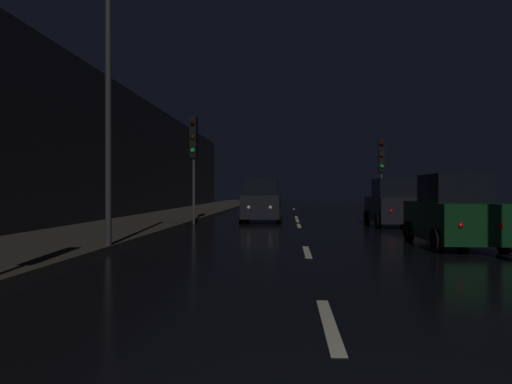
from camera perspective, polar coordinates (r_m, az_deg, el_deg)
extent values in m
cube|color=black|center=(26.95, 5.04, -3.16)|extent=(26.80, 84.00, 0.02)
cube|color=#38332B|center=(27.77, -10.01, -2.89)|extent=(4.40, 84.00, 0.15)
cube|color=black|center=(25.28, -17.71, 4.86)|extent=(0.80, 63.00, 7.26)
cube|color=beige|center=(5.64, 9.07, -15.82)|extent=(0.16, 2.20, 0.01)
cube|color=beige|center=(11.80, 6.36, -7.40)|extent=(0.16, 2.20, 0.01)
cube|color=beige|center=(20.42, 5.36, -4.19)|extent=(0.16, 2.20, 0.01)
cube|color=beige|center=(23.90, 5.17, -3.55)|extent=(0.16, 2.20, 0.01)
cube|color=beige|center=(26.75, 5.04, -3.16)|extent=(0.16, 2.20, 0.01)
cube|color=beige|center=(38.77, 4.73, -2.12)|extent=(0.16, 2.20, 0.01)
cylinder|color=#38383A|center=(21.69, -7.75, 0.16)|extent=(0.12, 0.12, 3.11)
cube|color=black|center=(21.83, -7.75, 6.75)|extent=(0.34, 0.37, 1.90)
sphere|color=black|center=(21.75, -7.90, 8.46)|extent=(0.22, 0.22, 0.22)
sphere|color=black|center=(21.66, -7.90, 6.80)|extent=(0.22, 0.22, 0.22)
sphere|color=#19D84C|center=(21.60, -7.89, 5.13)|extent=(0.22, 0.22, 0.22)
cylinder|color=#38383A|center=(27.40, 15.34, -0.34)|extent=(0.12, 0.12, 2.63)
cube|color=black|center=(27.48, 15.35, 4.40)|extent=(0.33, 0.36, 1.90)
sphere|color=black|center=(27.35, 15.39, 5.75)|extent=(0.22, 0.22, 0.22)
sphere|color=black|center=(27.30, 15.39, 4.42)|extent=(0.22, 0.22, 0.22)
sphere|color=#19D84C|center=(27.26, 15.39, 3.09)|extent=(0.22, 0.22, 0.22)
cylinder|color=#2D2D30|center=(12.54, -17.90, 8.93)|extent=(0.16, 0.16, 6.94)
cube|color=black|center=(23.16, 0.76, -1.75)|extent=(1.82, 4.25, 1.11)
cube|color=black|center=(23.30, 0.78, 0.68)|extent=(1.55, 2.13, 0.85)
cylinder|color=black|center=(21.66, 2.89, -3.10)|extent=(0.22, 0.65, 0.65)
cylinder|color=black|center=(21.77, -1.82, -3.08)|extent=(0.22, 0.65, 0.65)
cylinder|color=black|center=(24.64, 3.03, -2.70)|extent=(0.22, 0.65, 0.65)
cylinder|color=black|center=(24.73, -1.12, -2.69)|extent=(0.22, 0.65, 0.65)
sphere|color=white|center=(21.06, 1.80, -1.94)|extent=(0.18, 0.18, 0.18)
sphere|color=white|center=(21.12, -0.92, -1.93)|extent=(0.18, 0.18, 0.18)
sphere|color=red|center=(25.22, 2.16, -1.59)|extent=(0.18, 0.18, 0.18)
sphere|color=red|center=(25.27, -0.11, -1.58)|extent=(0.18, 0.18, 0.18)
cube|color=black|center=(21.12, 16.55, -2.04)|extent=(1.73, 4.05, 1.06)
cube|color=black|center=(20.97, 16.64, 0.50)|extent=(1.47, 2.02, 0.81)
cylinder|color=black|center=(22.37, 13.63, -3.04)|extent=(0.21, 0.62, 0.62)
cylinder|color=black|center=(22.71, 17.87, -2.99)|extent=(0.21, 0.62, 0.62)
cylinder|color=black|center=(19.59, 15.02, -3.49)|extent=(0.21, 0.62, 0.62)
cylinder|color=black|center=(19.98, 19.82, -3.43)|extent=(0.21, 0.62, 0.62)
sphere|color=slate|center=(22.97, 14.31, -1.86)|extent=(0.17, 0.17, 0.17)
sphere|color=slate|center=(23.16, 16.64, -1.85)|extent=(0.17, 0.17, 0.17)
sphere|color=red|center=(19.09, 16.44, -2.28)|extent=(0.17, 0.17, 0.17)
sphere|color=red|center=(19.31, 19.21, -2.25)|extent=(0.17, 0.17, 0.17)
cube|color=#0F3819|center=(14.01, 23.13, -3.27)|extent=(1.68, 3.91, 1.02)
cube|color=black|center=(13.85, 23.33, 0.43)|extent=(1.43, 1.96, 0.78)
cylinder|color=black|center=(15.11, 18.47, -4.63)|extent=(0.20, 0.60, 0.60)
cylinder|color=black|center=(15.60, 24.34, -4.48)|extent=(0.20, 0.60, 0.60)
cylinder|color=black|center=(12.49, 21.62, -5.64)|extent=(0.20, 0.60, 0.60)
cylinder|color=black|center=(13.08, 28.53, -5.39)|extent=(0.20, 0.60, 0.60)
sphere|color=slate|center=(15.70, 19.24, -2.90)|extent=(0.17, 0.17, 0.17)
sphere|color=slate|center=(15.97, 22.44, -2.85)|extent=(0.17, 0.17, 0.17)
sphere|color=red|center=(12.05, 24.05, -3.84)|extent=(0.17, 0.17, 0.17)
sphere|color=red|center=(12.40, 28.07, -3.73)|extent=(0.17, 0.17, 0.17)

